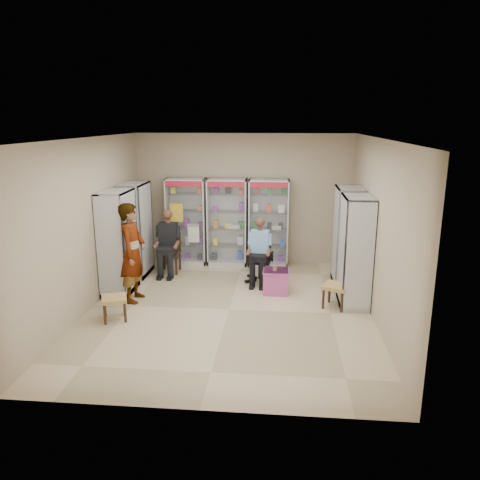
# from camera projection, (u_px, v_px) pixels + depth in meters

# --- Properties ---
(floor) EXTENTS (6.00, 6.00, 0.00)m
(floor) POSITION_uv_depth(u_px,v_px,m) (229.00, 310.00, 8.36)
(floor) COLOR #C7AF8A
(floor) RESTS_ON ground
(room_shell) EXTENTS (5.02, 6.02, 3.01)m
(room_shell) POSITION_uv_depth(u_px,v_px,m) (228.00, 201.00, 7.87)
(room_shell) COLOR tan
(room_shell) RESTS_ON ground
(cabinet_back_left) EXTENTS (0.90, 0.50, 2.00)m
(cabinet_back_left) POSITION_uv_depth(u_px,v_px,m) (187.00, 221.00, 10.86)
(cabinet_back_left) COLOR #B1B4B9
(cabinet_back_left) RESTS_ON floor
(cabinet_back_mid) EXTENTS (0.90, 0.50, 2.00)m
(cabinet_back_mid) POSITION_uv_depth(u_px,v_px,m) (227.00, 222.00, 10.77)
(cabinet_back_mid) COLOR #A4A6AB
(cabinet_back_mid) RESTS_ON floor
(cabinet_back_right) EXTENTS (0.90, 0.50, 2.00)m
(cabinet_back_right) POSITION_uv_depth(u_px,v_px,m) (269.00, 223.00, 10.69)
(cabinet_back_right) COLOR #BBBDC3
(cabinet_back_right) RESTS_ON floor
(cabinet_right_far) EXTENTS (0.90, 0.50, 2.00)m
(cabinet_right_far) POSITION_uv_depth(u_px,v_px,m) (347.00, 237.00, 9.45)
(cabinet_right_far) COLOR #AFB0B6
(cabinet_right_far) RESTS_ON floor
(cabinet_right_near) EXTENTS (0.90, 0.50, 2.00)m
(cabinet_right_near) POSITION_uv_depth(u_px,v_px,m) (355.00, 251.00, 8.39)
(cabinet_right_near) COLOR silver
(cabinet_right_near) RESTS_ON floor
(cabinet_left_far) EXTENTS (0.90, 0.50, 2.00)m
(cabinet_left_far) POSITION_uv_depth(u_px,v_px,m) (136.00, 230.00, 10.05)
(cabinet_left_far) COLOR #A2A4A8
(cabinet_left_far) RESTS_ON floor
(cabinet_left_near) EXTENTS (0.90, 0.50, 2.00)m
(cabinet_left_near) POSITION_uv_depth(u_px,v_px,m) (118.00, 243.00, 8.98)
(cabinet_left_near) COLOR #B5B7BC
(cabinet_left_near) RESTS_ON floor
(wooden_chair) EXTENTS (0.42, 0.42, 0.94)m
(wooden_chair) POSITION_uv_depth(u_px,v_px,m) (170.00, 252.00, 10.31)
(wooden_chair) COLOR #302013
(wooden_chair) RESTS_ON floor
(seated_customer) EXTENTS (0.44, 0.60, 1.34)m
(seated_customer) POSITION_uv_depth(u_px,v_px,m) (169.00, 243.00, 10.21)
(seated_customer) COLOR black
(seated_customer) RESTS_ON floor
(office_chair) EXTENTS (0.60, 0.60, 1.01)m
(office_chair) POSITION_uv_depth(u_px,v_px,m) (260.00, 258.00, 9.71)
(office_chair) COLOR black
(office_chair) RESTS_ON floor
(seated_shopkeeper) EXTENTS (0.47, 0.62, 1.29)m
(seated_shopkeeper) POSITION_uv_depth(u_px,v_px,m) (260.00, 252.00, 9.63)
(seated_shopkeeper) COLOR #63A3C5
(seated_shopkeeper) RESTS_ON floor
(pink_trunk) EXTENTS (0.48, 0.46, 0.46)m
(pink_trunk) POSITION_uv_depth(u_px,v_px,m) (276.00, 281.00, 9.13)
(pink_trunk) COLOR #A6428C
(pink_trunk) RESTS_ON floor
(tea_glass) EXTENTS (0.07, 0.07, 0.11)m
(tea_glass) POSITION_uv_depth(u_px,v_px,m) (275.00, 268.00, 9.02)
(tea_glass) COLOR #551A07
(tea_glass) RESTS_ON pink_trunk
(woven_stool_a) EXTENTS (0.56, 0.56, 0.43)m
(woven_stool_a) POSITION_uv_depth(u_px,v_px,m) (336.00, 296.00, 8.43)
(woven_stool_a) COLOR olive
(woven_stool_a) RESTS_ON floor
(woven_stool_b) EXTENTS (0.53, 0.53, 0.41)m
(woven_stool_b) POSITION_uv_depth(u_px,v_px,m) (115.00, 308.00, 7.90)
(woven_stool_b) COLOR #976540
(woven_stool_b) RESTS_ON floor
(standing_man) EXTENTS (0.47, 0.69, 1.85)m
(standing_man) POSITION_uv_depth(u_px,v_px,m) (133.00, 253.00, 8.58)
(standing_man) COLOR #99989B
(standing_man) RESTS_ON floor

